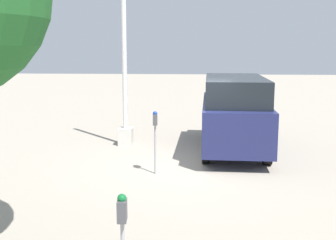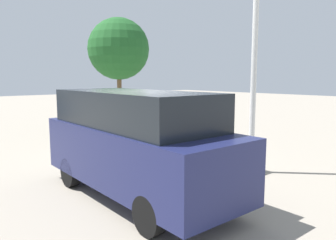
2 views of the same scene
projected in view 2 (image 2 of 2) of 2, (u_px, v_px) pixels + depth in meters
ground_plane at (141, 167)px, 9.26m from camera, size 80.00×80.00×0.00m
parking_meter_near at (144, 122)px, 10.10m from camera, size 0.21×0.13×1.56m
parking_meter_far at (67, 113)px, 14.02m from camera, size 0.21×0.13×1.37m
lamp_post at (253, 101)px, 8.52m from camera, size 0.44×0.44×6.10m
parked_van at (135, 141)px, 6.81m from camera, size 5.02×1.95×2.23m
street_tree at (119, 49)px, 14.81m from camera, size 2.78×2.78×5.18m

